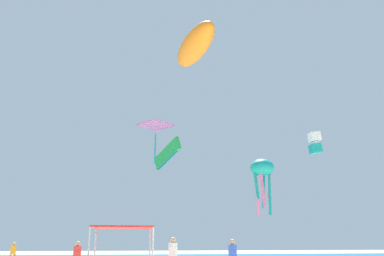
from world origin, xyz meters
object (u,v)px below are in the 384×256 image
person_far_shore (77,255)px  kite_diamond_pink (156,127)px  kite_octopus_teal (262,170)px  kite_parafoil_green (167,154)px  person_near_tent (173,253)px  person_rightmost (13,251)px  person_central (233,255)px  kite_box_white (315,143)px  canopy_tent (123,230)px  kite_inflatable_orange (195,45)px

person_far_shore → kite_diamond_pink: 20.92m
kite_octopus_teal → kite_parafoil_green: 15.27m
person_near_tent → person_rightmost: (-10.30, 10.85, -0.14)m
person_central → kite_parafoil_green: kite_parafoil_green is taller
kite_octopus_teal → kite_diamond_pink: size_ratio=1.06×
kite_octopus_teal → kite_diamond_pink: 13.29m
person_near_tent → kite_box_white: kite_box_white is taller
canopy_tent → person_central: size_ratio=1.66×
kite_inflatable_orange → kite_diamond_pink: (-1.71, 14.63, -1.51)m
canopy_tent → person_near_tent: size_ratio=1.58×
kite_box_white → kite_octopus_teal: size_ratio=0.41×
kite_octopus_teal → person_rightmost: bearing=-12.6°
kite_box_white → person_far_shore: bearing=-63.9°
person_near_tent → kite_octopus_teal: kite_octopus_teal is taller
person_far_shore → canopy_tent: bearing=-148.4°
kite_octopus_teal → kite_box_white: bearing=170.6°
person_rightmost → person_far_shore: 10.97m
person_near_tent → person_central: 2.86m
kite_diamond_pink → kite_parafoil_green: bearing=119.9°
person_near_tent → kite_inflatable_orange: kite_inflatable_orange is taller
person_rightmost → person_central: bearing=-50.3°
kite_parafoil_green → canopy_tent: bearing=144.1°
kite_inflatable_orange → kite_diamond_pink: kite_inflatable_orange is taller
person_rightmost → kite_diamond_pink: kite_diamond_pink is taller
person_near_tent → person_far_shore: 4.87m
person_central → kite_box_white: 15.90m
kite_diamond_pink → kite_parafoil_green: kite_diamond_pink is taller
canopy_tent → kite_parafoil_green: size_ratio=0.61×
kite_octopus_teal → person_far_shore: bearing=24.4°
canopy_tent → person_far_shore: 3.87m
canopy_tent → kite_diamond_pink: bearing=83.2°
person_far_shore → person_central: bearing=-111.5°
kite_octopus_teal → person_near_tent: bearing=42.1°
person_far_shore → kite_inflatable_orange: bearing=-78.1°
person_far_shore → person_rightmost: bearing=24.8°
kite_parafoil_green → person_central: bearing=156.5°
person_central → kite_octopus_teal: bearing=96.8°
canopy_tent → person_far_shore: size_ratio=1.75×
kite_box_white → person_rightmost: bearing=-92.5°
canopy_tent → person_rightmost: 14.69m
kite_box_white → kite_parafoil_green: bearing=-138.9°
person_central → kite_inflatable_orange: size_ratio=0.28×
canopy_tent → kite_octopus_teal: (10.26, 10.66, 4.80)m
kite_diamond_pink → kite_parafoil_green: 4.95m
person_far_shore → person_near_tent: bearing=-113.3°
canopy_tent → kite_octopus_teal: 15.55m
canopy_tent → kite_inflatable_orange: (4.04, 4.97, 12.11)m
person_rightmost → kite_octopus_teal: kite_octopus_teal is taller
person_near_tent → kite_diamond_pink: (-0.07, 18.12, 11.65)m
person_rightmost → kite_box_white: 24.24m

